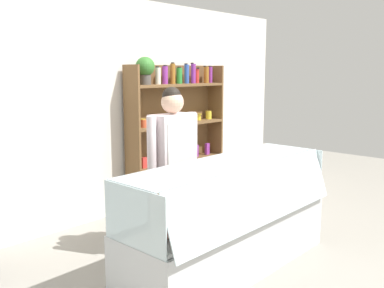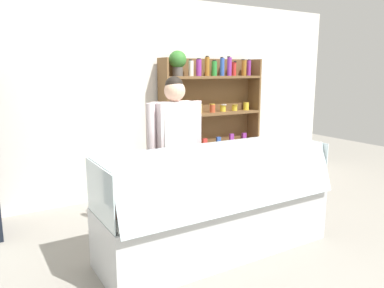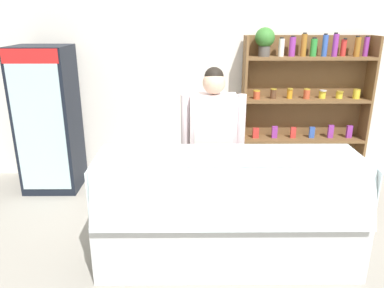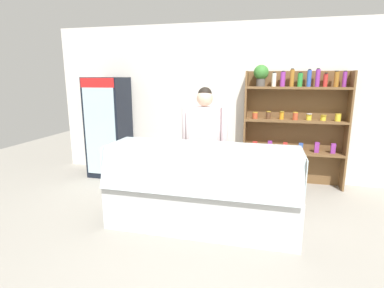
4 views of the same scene
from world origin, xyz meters
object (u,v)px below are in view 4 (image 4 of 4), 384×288
Objects in this scene: shelving_unit at (292,119)px; shop_clerk at (204,137)px; drinks_fridge at (109,127)px; deli_display_case at (201,202)px.

shop_clerk is (-1.22, -1.22, -0.13)m from shelving_unit.
drinks_fridge is 2.19m from shop_clerk.
drinks_fridge is at bearing 142.69° from deli_display_case.
deli_display_case is (-1.12, -1.85, -0.81)m from shelving_unit.
shelving_unit reaches higher than drinks_fridge.
deli_display_case is at bearing -37.31° from drinks_fridge.
shop_clerk is at bearing -25.75° from drinks_fridge.
shelving_unit is at bearing 45.15° from shop_clerk.
deli_display_case is (2.07, -1.58, -0.58)m from drinks_fridge.
drinks_fridge is 0.79× the size of deli_display_case.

